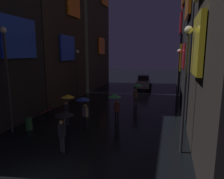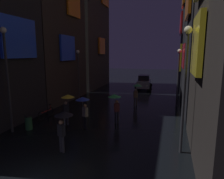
% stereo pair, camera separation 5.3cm
% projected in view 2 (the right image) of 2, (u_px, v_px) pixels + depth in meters
% --- Properties ---
extents(building_left_mid, '(4.25, 8.13, 18.69)m').
position_uv_depth(building_left_mid, '(49.00, 7.00, 19.67)').
color(building_left_mid, '#2D2826').
rests_on(building_left_mid, ground).
extents(building_right_far, '(4.25, 8.88, 19.76)m').
position_uv_depth(building_right_far, '(201.00, 12.00, 24.25)').
color(building_right_far, black).
rests_on(building_right_far, ground).
extents(pedestrian_midstreet_left_green, '(0.90, 0.90, 2.12)m').
position_uv_depth(pedestrian_midstreet_left_green, '(137.00, 89.00, 18.34)').
color(pedestrian_midstreet_left_green, '#38332D').
rests_on(pedestrian_midstreet_left_green, ground).
extents(pedestrian_far_right_black, '(0.90, 0.90, 2.12)m').
position_uv_depth(pedestrian_far_right_black, '(63.00, 120.00, 9.61)').
color(pedestrian_far_right_black, '#2D2D38').
rests_on(pedestrian_far_right_black, ground).
extents(pedestrian_near_crossing_yellow, '(0.90, 0.90, 2.12)m').
position_uv_depth(pedestrian_near_crossing_yellow, '(67.00, 101.00, 13.52)').
color(pedestrian_near_crossing_yellow, '#2D2D38').
rests_on(pedestrian_near_crossing_yellow, ground).
extents(pedestrian_midstreet_centre_green, '(0.90, 0.90, 2.12)m').
position_uv_depth(pedestrian_midstreet_centre_green, '(115.00, 100.00, 13.72)').
color(pedestrian_midstreet_centre_green, black).
rests_on(pedestrian_midstreet_centre_green, ground).
extents(pedestrian_foreground_left_blue, '(0.90, 0.90, 2.12)m').
position_uv_depth(pedestrian_foreground_left_blue, '(83.00, 104.00, 12.79)').
color(pedestrian_foreground_left_blue, black).
rests_on(pedestrian_foreground_left_blue, ground).
extents(bicycle_parked_at_storefront, '(0.18, 1.82, 0.96)m').
position_uv_depth(bicycle_parked_at_storefront, '(46.00, 113.00, 15.18)').
color(bicycle_parked_at_storefront, black).
rests_on(bicycle_parked_at_storefront, ground).
extents(car_distant, '(2.44, 4.24, 1.92)m').
position_uv_depth(car_distant, '(144.00, 82.00, 27.83)').
color(car_distant, '#99999E').
rests_on(car_distant, ground).
extents(streetlamp_right_far, '(0.36, 0.36, 5.26)m').
position_uv_depth(streetlamp_right_far, '(178.00, 71.00, 17.97)').
color(streetlamp_right_far, '#2D2D33').
rests_on(streetlamp_right_far, ground).
extents(streetlamp_left_far, '(0.36, 0.36, 5.23)m').
position_uv_depth(streetlamp_left_far, '(78.00, 69.00, 20.94)').
color(streetlamp_left_far, '#2D2D33').
rests_on(streetlamp_left_far, ground).
extents(streetlamp_right_near, '(0.36, 0.36, 6.06)m').
position_uv_depth(streetlamp_right_near, '(185.00, 78.00, 9.25)').
color(streetlamp_right_near, '#2D2D33').
rests_on(streetlamp_right_near, ground).
extents(streetlamp_left_near, '(0.36, 0.36, 6.35)m').
position_uv_depth(streetlamp_left_near, '(7.00, 70.00, 11.83)').
color(streetlamp_left_near, '#2D2D33').
rests_on(streetlamp_left_near, ground).
extents(trash_bin, '(0.46, 0.46, 0.93)m').
position_uv_depth(trash_bin, '(29.00, 122.00, 12.87)').
color(trash_bin, '#265933').
rests_on(trash_bin, ground).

